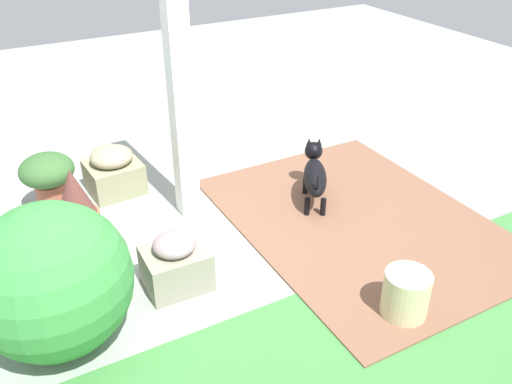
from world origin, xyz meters
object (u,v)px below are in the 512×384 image
at_px(terracotta_pot_broad, 48,177).
at_px(terracotta_pot_spiky, 77,209).
at_px(round_shrub, 52,281).
at_px(ceramic_urn, 406,295).
at_px(dog, 315,174).
at_px(porch_pillar, 178,59).
at_px(stone_planter_mid, 176,263).
at_px(stone_planter_nearest, 114,171).

distance_m(terracotta_pot_broad, terracotta_pot_spiky, 0.56).
bearing_deg(round_shrub, terracotta_pot_spiky, -108.82).
bearing_deg(ceramic_urn, terracotta_pot_spiky, -47.87).
relative_size(dog, ceramic_urn, 2.02).
bearing_deg(terracotta_pot_broad, porch_pillar, 151.18).
height_order(stone_planter_mid, dog, dog).
bearing_deg(terracotta_pot_broad, stone_planter_mid, 111.57).
bearing_deg(terracotta_pot_spiky, round_shrub, 71.18).
xyz_separation_m(round_shrub, ceramic_urn, (-1.89, 0.79, -0.29)).
height_order(terracotta_pot_spiky, ceramic_urn, terracotta_pot_spiky).
bearing_deg(ceramic_urn, porch_pillar, -68.22).
xyz_separation_m(terracotta_pot_broad, terracotta_pot_spiky, (-0.09, 0.56, -0.02)).
relative_size(stone_planter_nearest, terracotta_pot_spiky, 0.75).
distance_m(porch_pillar, stone_planter_mid, 1.42).
bearing_deg(round_shrub, ceramic_urn, 157.29).
distance_m(stone_planter_nearest, round_shrub, 1.76).
bearing_deg(round_shrub, porch_pillar, -140.69).
xyz_separation_m(terracotta_pot_spiky, ceramic_urn, (-1.57, 1.74, -0.13)).
bearing_deg(dog, round_shrub, 15.41).
bearing_deg(stone_planter_mid, terracotta_pot_broad, -68.43).
distance_m(terracotta_pot_broad, dog, 2.13).
relative_size(terracotta_pot_broad, ceramic_urn, 1.59).
height_order(porch_pillar, terracotta_pot_spiky, porch_pillar).
height_order(round_shrub, terracotta_pot_spiky, round_shrub).
distance_m(terracotta_pot_broad, ceramic_urn, 2.84).
distance_m(stone_planter_mid, round_shrub, 0.82).
xyz_separation_m(stone_planter_nearest, ceramic_urn, (-1.13, 2.36, -0.04)).
bearing_deg(stone_planter_nearest, dog, 144.89).
height_order(porch_pillar, stone_planter_nearest, porch_pillar).
height_order(stone_planter_nearest, ceramic_urn, stone_planter_nearest).
bearing_deg(round_shrub, dog, -164.59).
xyz_separation_m(porch_pillar, ceramic_urn, (-0.70, 1.76, -1.10)).
distance_m(stone_planter_nearest, stone_planter_mid, 1.42).
xyz_separation_m(stone_planter_mid, ceramic_urn, (-1.13, 0.94, -0.02)).
xyz_separation_m(round_shrub, dog, (-2.15, -0.59, -0.18)).
xyz_separation_m(stone_planter_nearest, terracotta_pot_broad, (0.53, 0.07, 0.12)).
bearing_deg(terracotta_pot_spiky, stone_planter_nearest, -124.82).
relative_size(stone_planter_nearest, ceramic_urn, 1.47).
distance_m(porch_pillar, dog, 1.43).
height_order(dog, ceramic_urn, dog).
relative_size(stone_planter_nearest, dog, 0.73).
relative_size(terracotta_pot_spiky, ceramic_urn, 1.96).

